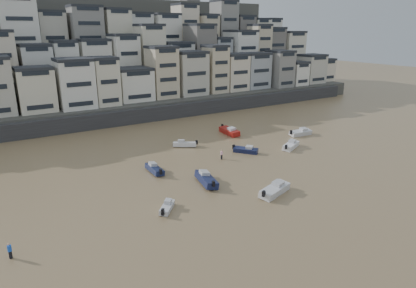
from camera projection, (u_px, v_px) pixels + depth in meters
ground at (313, 282)px, 33.82m from camera, size 400.00×400.00×0.00m
harbor_wall at (142, 115)px, 90.96m from camera, size 140.00×3.00×3.50m
hillside at (107, 57)px, 122.24m from camera, size 141.04×66.00×50.00m
boat_h at (185, 143)px, 72.23m from camera, size 5.06×4.04×1.35m
boat_j at (167, 206)px, 47.03m from camera, size 3.59×3.81×1.08m
boat_d at (291, 144)px, 71.21m from camera, size 5.89×4.19×1.54m
boat_a at (275, 189)px, 51.44m from camera, size 6.52×3.85×1.69m
boat_f at (155, 168)px, 59.33m from camera, size 1.79×5.17×1.40m
boat_c at (206, 178)px, 54.99m from camera, size 3.28×6.53×1.70m
boat_e at (246, 149)px, 68.65m from camera, size 4.26×4.93×1.35m
boat_g at (301, 132)px, 79.75m from camera, size 5.76×2.22×1.54m
boat_i at (229, 130)px, 80.66m from camera, size 2.71×6.78×1.81m
person_blue at (10, 251)px, 37.04m from camera, size 0.44×0.44×1.74m
person_pink at (222, 155)px, 65.19m from camera, size 0.44×0.44×1.74m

